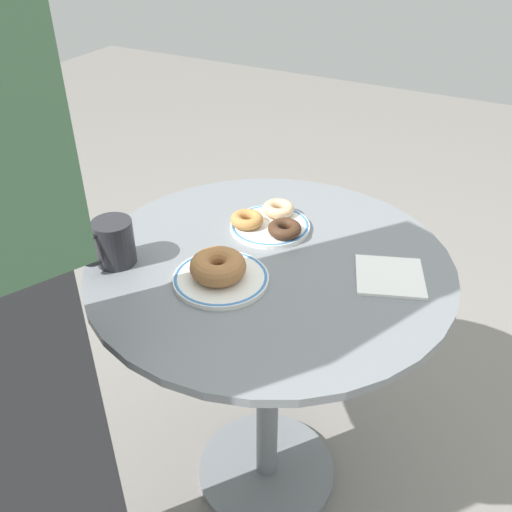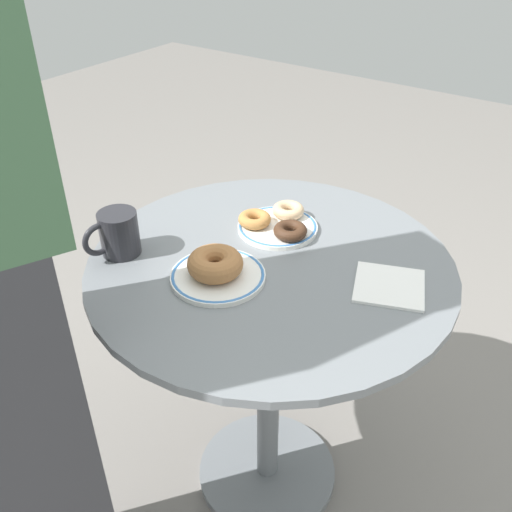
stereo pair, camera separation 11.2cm
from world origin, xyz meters
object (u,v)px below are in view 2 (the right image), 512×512
plate_right (278,227)px  donut_old_fashioned (255,219)px  plate_left (218,276)px  donut_glazed (288,210)px  coffee_mug (117,234)px  donut_chocolate (290,231)px  paper_napkin (389,286)px  donut_cinnamon (215,264)px  cafe_table (269,335)px

plate_right → donut_old_fashioned: size_ratio=2.44×
plate_right → plate_left: bearing=-178.5°
donut_glazed → donut_old_fashioned: same height
plate_right → coffee_mug: 0.35m
plate_right → donut_glazed: bearing=5.6°
plate_left → donut_chocolate: (0.20, -0.04, 0.02)m
paper_napkin → donut_cinnamon: bearing=119.7°
plate_left → donut_cinnamon: 0.03m
donut_chocolate → coffee_mug: bearing=133.1°
donut_glazed → donut_old_fashioned: bearing=152.8°
donut_chocolate → plate_left: bearing=168.5°
paper_napkin → plate_left: bearing=120.1°
donut_chocolate → coffee_mug: (-0.25, 0.26, 0.02)m
donut_cinnamon → donut_chocolate: (0.20, -0.05, -0.01)m
plate_right → donut_cinnamon: 0.22m
cafe_table → donut_chocolate: 0.24m
plate_left → donut_cinnamon: size_ratio=1.70×
donut_chocolate → paper_napkin: bearing=-97.8°
plate_right → paper_napkin: 0.30m
plate_right → donut_chocolate: (-0.02, -0.05, 0.02)m
donut_cinnamon → donut_chocolate: bearing=-13.0°
donut_cinnamon → donut_chocolate: size_ratio=1.50×
coffee_mug → cafe_table: bearing=-60.0°
plate_right → donut_chocolate: donut_chocolate is taller
plate_left → plate_right: (0.22, 0.01, -0.00)m
plate_right → coffee_mug: bearing=141.0°
plate_left → donut_glazed: 0.27m
coffee_mug → donut_old_fashioned: bearing=-35.4°
donut_old_fashioned → coffee_mug: (-0.24, 0.17, 0.02)m
coffee_mug → donut_cinnamon: bearing=-78.0°
cafe_table → donut_glazed: (0.16, 0.06, 0.23)m
plate_left → donut_glazed: donut_glazed is taller
cafe_table → paper_napkin: 0.32m
cafe_table → donut_old_fashioned: bearing=49.7°
plate_right → cafe_table: bearing=-153.3°
donut_glazed → plate_right: bearing=-174.4°
donut_cinnamon → paper_napkin: (0.17, -0.29, -0.03)m
donut_glazed → donut_cinnamon: bearing=-178.9°
donut_old_fashioned → paper_napkin: (-0.03, -0.34, -0.02)m
donut_glazed → donut_chocolate: bearing=-144.9°
cafe_table → donut_old_fashioned: size_ratio=10.34×
plate_left → donut_chocolate: donut_chocolate is taller
donut_old_fashioned → donut_glazed: bearing=-27.2°
donut_cinnamon → donut_old_fashioned: size_ratio=1.50×
plate_left → donut_glazed: size_ratio=2.56×
plate_left → paper_napkin: size_ratio=1.43×
cafe_table → donut_glazed: donut_glazed is taller
donut_cinnamon → donut_glazed: bearing=1.1°
paper_napkin → coffee_mug: 0.55m
plate_right → donut_glazed: 0.05m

